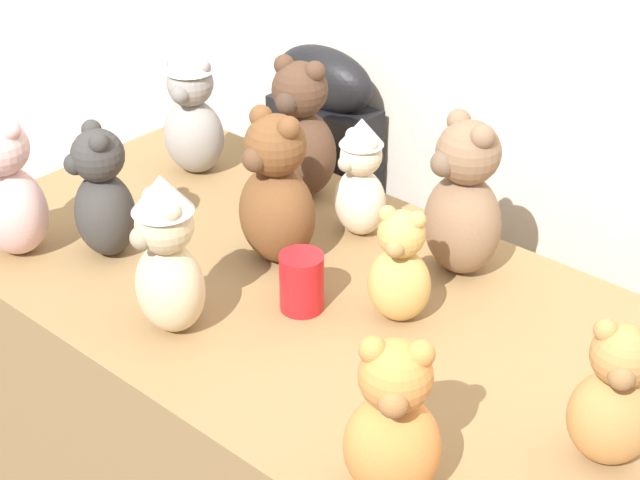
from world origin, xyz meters
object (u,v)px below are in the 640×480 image
(teddy_bear_sand, at_px, (167,256))
(teddy_bear_mocha, at_px, (464,202))
(teddy_bear_cream, at_px, (360,178))
(teddy_bear_ash, at_px, (192,110))
(teddy_bear_honey, at_px, (400,269))
(teddy_bear_chestnut, at_px, (276,193))
(teddy_bear_cocoa, at_px, (300,133))
(instrument_case, at_px, (324,230))
(teddy_bear_charcoal, at_px, (103,196))
(teddy_bear_blush, at_px, (8,191))
(teddy_bear_caramel, at_px, (614,398))
(party_cup_red, at_px, (303,283))
(teddy_bear_ginger, at_px, (393,425))
(display_table, at_px, (320,450))

(teddy_bear_sand, relative_size, teddy_bear_mocha, 0.94)
(teddy_bear_cream, height_order, teddy_bear_ash, teddy_bear_ash)
(teddy_bear_ash, bearing_deg, teddy_bear_honey, -32.29)
(teddy_bear_chestnut, bearing_deg, teddy_bear_cocoa, 125.89)
(teddy_bear_honey, bearing_deg, instrument_case, 121.07)
(teddy_bear_cream, distance_m, teddy_bear_charcoal, 0.50)
(teddy_bear_charcoal, bearing_deg, teddy_bear_mocha, 61.13)
(teddy_bear_cocoa, distance_m, teddy_bear_charcoal, 0.45)
(teddy_bear_blush, bearing_deg, teddy_bear_caramel, -3.64)
(teddy_bear_caramel, distance_m, teddy_bear_cocoa, 0.94)
(teddy_bear_blush, distance_m, teddy_bear_sand, 0.42)
(teddy_bear_mocha, height_order, teddy_bear_cocoa, teddy_bear_mocha)
(teddy_bear_ash, bearing_deg, teddy_bear_sand, -65.90)
(teddy_bear_cream, height_order, party_cup_red, teddy_bear_cream)
(teddy_bear_chestnut, xyz_separation_m, teddy_bear_cocoa, (-0.15, 0.23, 0.00))
(teddy_bear_sand, relative_size, party_cup_red, 2.71)
(teddy_bear_ginger, relative_size, teddy_bear_charcoal, 0.98)
(teddy_bear_ash, relative_size, party_cup_red, 2.81)
(teddy_bear_honey, xyz_separation_m, teddy_bear_blush, (-0.70, -0.32, 0.03))
(teddy_bear_ginger, bearing_deg, teddy_bear_honey, 91.76)
(instrument_case, relative_size, teddy_bear_blush, 3.44)
(teddy_bear_honey, xyz_separation_m, teddy_bear_ginger, (0.25, -0.34, 0.02))
(teddy_bear_caramel, relative_size, teddy_bear_cream, 0.96)
(teddy_bear_cocoa, distance_m, teddy_bear_ginger, 0.90)
(teddy_bear_ginger, bearing_deg, teddy_bear_cream, 98.57)
(instrument_case, xyz_separation_m, teddy_bear_charcoal, (0.03, -0.68, 0.39))
(display_table, bearing_deg, teddy_bear_ginger, -37.31)
(teddy_bear_cocoa, bearing_deg, teddy_bear_chestnut, -68.51)
(teddy_bear_caramel, relative_size, teddy_bear_blush, 0.84)
(teddy_bear_honey, distance_m, teddy_bear_ginger, 0.42)
(teddy_bear_cream, distance_m, teddy_bear_ginger, 0.72)
(teddy_bear_cream, bearing_deg, teddy_bear_ginger, -35.11)
(teddy_bear_chestnut, bearing_deg, teddy_bear_ginger, -29.26)
(teddy_bear_caramel, distance_m, teddy_bear_charcoal, 1.01)
(teddy_bear_cream, bearing_deg, teddy_bear_blush, -120.27)
(teddy_bear_blush, relative_size, teddy_bear_ginger, 1.09)
(instrument_case, xyz_separation_m, teddy_bear_sand, (0.32, -0.77, 0.41))
(teddy_bear_honey, height_order, teddy_bear_chestnut, teddy_bear_chestnut)
(teddy_bear_honey, bearing_deg, teddy_bear_caramel, -30.36)
(teddy_bear_caramel, relative_size, teddy_bear_sand, 0.81)
(teddy_bear_cocoa, bearing_deg, teddy_bear_blush, -126.53)
(teddy_bear_cream, distance_m, party_cup_red, 0.30)
(teddy_bear_caramel, height_order, teddy_bear_charcoal, teddy_bear_charcoal)
(instrument_case, height_order, teddy_bear_cocoa, teddy_bear_cocoa)
(display_table, bearing_deg, teddy_bear_caramel, -4.09)
(display_table, relative_size, teddy_bear_caramel, 6.55)
(instrument_case, xyz_separation_m, teddy_bear_cream, (0.35, -0.30, 0.38))
(teddy_bear_chestnut, height_order, teddy_bear_charcoal, teddy_bear_chestnut)
(teddy_bear_caramel, relative_size, teddy_bear_charcoal, 0.90)
(teddy_bear_caramel, height_order, teddy_bear_sand, teddy_bear_sand)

